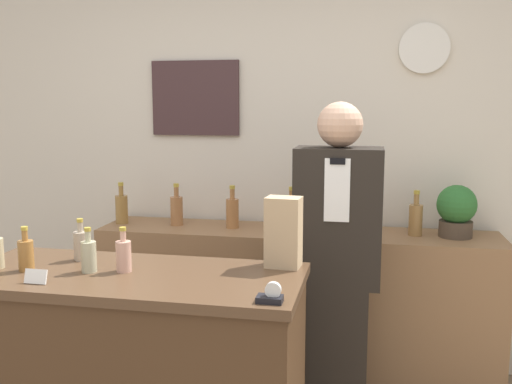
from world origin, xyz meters
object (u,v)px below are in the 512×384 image
paper_bag (283,232)px  tape_dispenser (271,296)px  potted_plant (456,210)px  shopkeeper (337,272)px

paper_bag → tape_dispenser: (0.02, -0.44, -0.12)m
potted_plant → tape_dispenser: 1.67m
potted_plant → tape_dispenser: size_ratio=3.29×
shopkeeper → potted_plant: bearing=41.7°
paper_bag → tape_dispenser: size_ratio=3.27×
potted_plant → paper_bag: 1.32m
paper_bag → tape_dispenser: bearing=-86.8°
potted_plant → shopkeeper: bearing=-138.3°
shopkeeper → potted_plant: size_ratio=5.60×
shopkeeper → potted_plant: shopkeeper is taller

